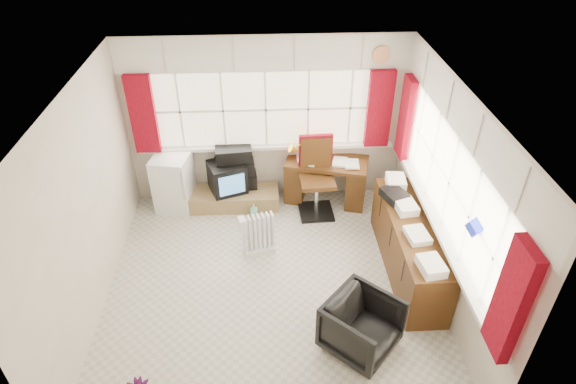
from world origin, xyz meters
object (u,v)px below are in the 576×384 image
desk_lamp (309,144)px  task_chair (316,173)px  office_chair (362,326)px  radiator (259,238)px  credenza (409,246)px  mini_fridge (174,182)px  desk (326,178)px  crt_tv (227,177)px  tv_bench (232,198)px

desk_lamp → task_chair: 0.43m
desk_lamp → office_chair: size_ratio=0.67×
radiator → credenza: bearing=-12.8°
mini_fridge → desk: bearing=1.8°
radiator → desk: bearing=49.0°
task_chair → radiator: (-0.84, -0.95, -0.38)m
credenza → mini_fridge: bearing=153.9°
credenza → crt_tv: size_ratio=3.19×
desk → tv_bench: 1.46m
office_chair → crt_tv: crt_tv is taller
desk_lamp → radiator: bearing=-123.9°
desk → tv_bench: size_ratio=0.94×
task_chair → mini_fridge: size_ratio=1.36×
crt_tv → task_chair: bearing=-8.4°
credenza → crt_tv: credenza is taller
credenza → mini_fridge: 3.47m
desk_lamp → credenza: bearing=-53.6°
desk_lamp → credenza: 2.00m
desk_lamp → task_chair: task_chair is taller
desk → office_chair: bearing=-88.9°
crt_tv → mini_fridge: mini_fridge is taller
tv_bench → crt_tv: crt_tv is taller
office_chair → tv_bench: 3.07m
office_chair → tv_bench: office_chair is taller
desk → radiator: desk is taller
desk → task_chair: 0.38m
desk_lamp → office_chair: desk_lamp is taller
credenza → radiator: bearing=167.2°
desk → credenza: credenza is taller
task_chair → office_chair: task_chair is taller
desk_lamp → tv_bench: bearing=-179.4°
crt_tv → mini_fridge: 0.79m
desk_lamp → tv_bench: desk_lamp is taller
radiator → tv_bench: 1.17m
task_chair → crt_tv: (-1.30, 0.19, -0.15)m
crt_tv → mini_fridge: bearing=-177.2°
desk → desk_lamp: size_ratio=2.76×
desk → credenza: 1.81m
desk → tv_bench: bearing=-176.8°
office_chair → radiator: bearing=76.8°
credenza → tv_bench: bearing=146.3°
radiator → tv_bench: bearing=110.4°
desk_lamp → credenza: desk_lamp is taller
desk → mini_fridge: (-2.27, -0.07, 0.05)m
desk → credenza: bearing=-62.1°
office_chair → crt_tv: bearing=72.0°
office_chair → radiator: (-1.07, 1.58, -0.07)m
office_chair → desk_lamp: bearing=49.6°
task_chair → tv_bench: bearing=173.4°
task_chair → credenza: bearing=-53.1°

